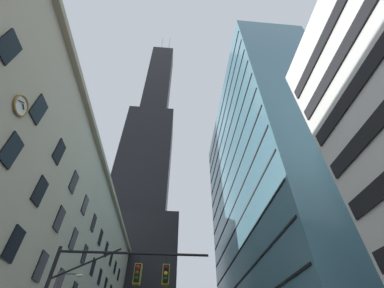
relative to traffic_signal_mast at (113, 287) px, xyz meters
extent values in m
cube|color=#BCAF93|center=(-15.66, 20.63, 7.45)|extent=(15.46, 63.10, 24.95)
cube|color=tan|center=(-7.68, 20.63, 19.22)|extent=(0.70, 63.10, 0.60)
cube|color=black|center=(-7.88, 3.07, 3.17)|extent=(0.14, 1.40, 2.20)
cube|color=black|center=(-7.88, 8.07, 3.17)|extent=(0.14, 1.40, 2.20)
cube|color=black|center=(-7.88, 13.07, 3.17)|extent=(0.14, 1.40, 2.20)
cube|color=black|center=(-7.88, -1.93, 7.37)|extent=(0.14, 1.40, 2.20)
cube|color=black|center=(-7.88, 3.07, 7.37)|extent=(0.14, 1.40, 2.20)
cube|color=black|center=(-7.88, 8.07, 7.37)|extent=(0.14, 1.40, 2.20)
cube|color=black|center=(-7.88, 13.07, 7.37)|extent=(0.14, 1.40, 2.20)
cube|color=black|center=(-7.88, 18.07, 7.37)|extent=(0.14, 1.40, 2.20)
cube|color=black|center=(-7.88, 23.07, 7.37)|extent=(0.14, 1.40, 2.20)
cube|color=black|center=(-7.88, 28.07, 7.37)|extent=(0.14, 1.40, 2.20)
cube|color=black|center=(-7.88, 33.07, 7.37)|extent=(0.14, 1.40, 2.20)
cube|color=black|center=(-7.88, -6.93, 11.57)|extent=(0.14, 1.40, 2.20)
cube|color=black|center=(-7.88, -1.93, 11.57)|extent=(0.14, 1.40, 2.20)
cube|color=black|center=(-7.88, 3.07, 11.57)|extent=(0.14, 1.40, 2.20)
cube|color=black|center=(-7.88, 8.07, 11.57)|extent=(0.14, 1.40, 2.20)
cube|color=black|center=(-7.88, 13.07, 11.57)|extent=(0.14, 1.40, 2.20)
cube|color=black|center=(-7.88, 18.07, 11.57)|extent=(0.14, 1.40, 2.20)
cube|color=black|center=(-7.88, 23.07, 11.57)|extent=(0.14, 1.40, 2.20)
cube|color=black|center=(-7.88, 28.07, 11.57)|extent=(0.14, 1.40, 2.20)
cube|color=black|center=(-7.88, 33.07, 11.57)|extent=(0.14, 1.40, 2.20)
cube|color=black|center=(-7.88, 38.07, 11.57)|extent=(0.14, 1.40, 2.20)
cube|color=black|center=(-7.88, 43.07, 11.57)|extent=(0.14, 1.40, 2.20)
torus|color=olive|center=(-7.81, -3.50, 10.02)|extent=(0.14, 1.57, 1.57)
cylinder|color=silver|center=(-7.85, -3.50, 10.02)|extent=(0.05, 1.35, 1.35)
cube|color=black|center=(-7.78, -3.35, 10.10)|extent=(0.03, 0.39, 0.26)
cube|color=black|center=(-7.78, -3.74, 10.18)|extent=(0.03, 0.53, 0.39)
cube|color=black|center=(-9.50, 66.41, 57.93)|extent=(19.91, 19.91, 53.02)
cube|color=black|center=(-9.50, 66.41, 117.57)|extent=(12.80, 12.80, 66.27)
cylinder|color=silver|center=(-12.06, 66.41, 164.54)|extent=(1.20, 1.20, 27.67)
cylinder|color=silver|center=(-6.94, 66.41, 164.54)|extent=(1.20, 1.20, 27.67)
cube|color=black|center=(14.02, -7.20, 6.97)|extent=(0.16, 10.66, 1.10)
cube|color=black|center=(14.02, -7.20, 9.97)|extent=(0.16, 10.66, 1.10)
cube|color=black|center=(14.02, -7.20, 12.97)|extent=(0.16, 10.66, 1.10)
cube|color=black|center=(14.02, -7.20, 15.97)|extent=(0.16, 10.66, 1.10)
cube|color=teal|center=(21.17, 26.31, 23.10)|extent=(14.20, 43.99, 56.25)
cube|color=black|center=(14.03, 26.31, 6.97)|extent=(0.12, 42.99, 0.24)
cube|color=black|center=(14.03, 26.31, 10.97)|extent=(0.12, 42.99, 0.24)
cube|color=black|center=(14.03, 26.31, 14.97)|extent=(0.12, 42.99, 0.24)
cube|color=black|center=(14.03, 26.31, 18.97)|extent=(0.12, 42.99, 0.24)
cube|color=black|center=(14.03, 26.31, 22.97)|extent=(0.12, 42.99, 0.24)
cube|color=black|center=(14.03, 26.31, 26.97)|extent=(0.12, 42.99, 0.24)
cube|color=black|center=(14.03, 26.31, 30.97)|extent=(0.12, 42.99, 0.24)
cube|color=black|center=(14.03, 26.31, 34.97)|extent=(0.12, 42.99, 0.24)
cube|color=black|center=(14.03, 26.31, 38.97)|extent=(0.12, 42.99, 0.24)
cube|color=black|center=(14.03, 26.31, 42.97)|extent=(0.12, 42.99, 0.24)
cube|color=black|center=(14.03, 26.31, 46.97)|extent=(0.12, 42.99, 0.24)
cylinder|color=black|center=(0.88, -0.04, 1.72)|extent=(8.51, 0.14, 0.14)
cylinder|color=black|center=(-1.67, -0.04, 1.12)|extent=(3.49, 0.10, 1.76)
cylinder|color=black|center=(1.17, -0.04, 1.42)|extent=(0.04, 0.04, 0.60)
cube|color=black|center=(1.17, -0.04, 0.67)|extent=(0.30, 0.30, 0.90)
cube|color=olive|center=(1.17, 0.13, 0.67)|extent=(0.40, 0.40, 1.04)
sphere|color=red|center=(1.17, -0.20, 0.95)|extent=(0.20, 0.20, 0.20)
sphere|color=#4B3A08|center=(1.17, -0.20, 0.67)|extent=(0.20, 0.20, 0.20)
sphere|color=#083D10|center=(1.17, -0.20, 0.39)|extent=(0.20, 0.20, 0.20)
cylinder|color=black|center=(2.73, -0.04, 1.42)|extent=(0.04, 0.04, 0.60)
cube|color=black|center=(2.73, -0.04, 0.67)|extent=(0.30, 0.30, 0.90)
cube|color=olive|center=(2.73, 0.13, 0.67)|extent=(0.40, 0.40, 1.04)
sphere|color=#450808|center=(2.73, -0.20, 0.95)|extent=(0.20, 0.20, 0.20)
sphere|color=yellow|center=(2.73, -0.20, 0.67)|extent=(0.20, 0.20, 0.20)
sphere|color=#083D10|center=(2.73, -0.20, 0.39)|extent=(0.20, 0.20, 0.20)
cylinder|color=#47474C|center=(-4.64, 6.06, 2.12)|extent=(1.51, 0.10, 0.10)
ellipsoid|color=#EFE5C6|center=(-3.89, 6.06, 2.02)|extent=(0.56, 0.32, 0.24)
camera|label=1|loc=(2.93, -14.87, -3.19)|focal=22.81mm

